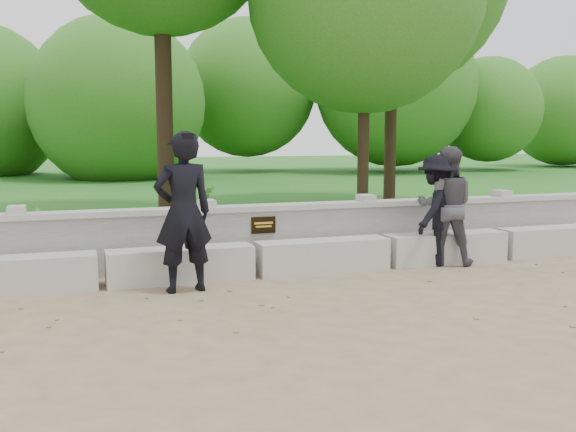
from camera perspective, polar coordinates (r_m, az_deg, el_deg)
name	(u,v)px	position (r m, az deg, el deg)	size (l,w,h in m)	color
ground	(303,312)	(7.02, 1.32, -8.55)	(80.00, 80.00, 0.00)	#997E5E
lawn	(148,193)	(20.56, -12.33, 1.98)	(40.00, 22.00, 0.25)	#1B6016
concrete_bench	(254,260)	(8.73, -3.01, -3.94)	(11.90, 0.45, 0.45)	beige
parapet_wall	(241,235)	(9.36, -4.19, -1.72)	(12.50, 0.35, 0.90)	#B7B4AD
man_main	(183,212)	(7.87, -9.29, 0.33)	(0.76, 0.68, 1.96)	black
visitor_left	(446,206)	(9.75, 13.87, 0.88)	(1.06, 0.99, 1.75)	#3E3E43
visitor_mid	(437,210)	(9.67, 13.07, 0.52)	(1.21, 1.12, 1.64)	black
shrub_a	(40,230)	(9.74, -21.15, -1.19)	(0.34, 0.23, 0.64)	#37872E
shrub_b	(202,223)	(9.92, -7.67, -0.62)	(0.36, 0.29, 0.65)	#37872E
shrub_d	(207,203)	(12.82, -7.20, 1.16)	(0.37, 0.33, 0.67)	#37872E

